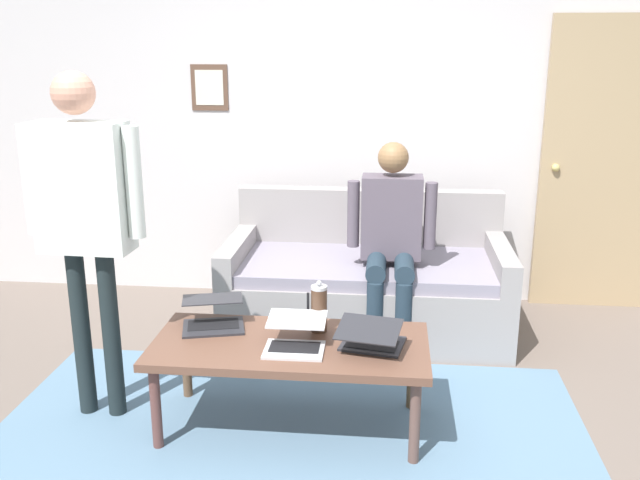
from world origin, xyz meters
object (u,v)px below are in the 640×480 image
(person_seated, at_px, (391,233))
(person_standing, at_px, (84,204))
(interior_door, at_px, (600,167))
(french_press, at_px, (319,308))
(coffee_table, at_px, (290,351))
(laptop_left, at_px, (295,339))
(couch, at_px, (366,285))
(laptop_right, at_px, (213,317))
(laptop_center, at_px, (371,339))

(person_seated, bearing_deg, person_standing, 35.13)
(interior_door, relative_size, person_standing, 1.18)
(french_press, relative_size, person_seated, 0.21)
(coffee_table, bearing_deg, interior_door, -135.35)
(french_press, bearing_deg, laptop_left, 66.03)
(couch, bearing_deg, laptop_right, 56.82)
(couch, distance_m, laptop_right, 1.38)
(interior_door, distance_m, laptop_center, 2.51)
(interior_door, xyz_separation_m, couch, (1.60, 0.59, -0.72))
(couch, relative_size, person_seated, 1.43)
(interior_door, xyz_separation_m, laptop_left, (1.89, 1.96, -0.52))
(coffee_table, bearing_deg, laptop_left, 120.29)
(interior_door, height_order, laptop_right, interior_door)
(laptop_right, distance_m, person_standing, 0.85)
(laptop_center, distance_m, person_seated, 1.13)
(laptop_right, height_order, person_seated, person_seated)
(couch, bearing_deg, interior_door, -159.65)
(interior_door, relative_size, coffee_table, 1.53)
(coffee_table, distance_m, laptop_right, 0.46)
(interior_door, bearing_deg, laptop_center, 51.54)
(laptop_right, distance_m, person_seated, 1.30)
(french_press, bearing_deg, laptop_center, 146.90)
(couch, height_order, french_press, couch)
(interior_door, bearing_deg, couch, 20.35)
(interior_door, relative_size, couch, 1.12)
(laptop_right, relative_size, french_press, 1.46)
(interior_door, distance_m, person_standing, 3.46)
(french_press, bearing_deg, laptop_right, -1.46)
(laptop_left, xyz_separation_m, laptop_center, (-0.36, -0.03, 0.00))
(laptop_center, xyz_separation_m, person_standing, (1.39, -0.07, 0.61))
(interior_door, relative_size, french_press, 7.61)
(coffee_table, distance_m, french_press, 0.26)
(interior_door, height_order, person_seated, interior_door)
(interior_door, relative_size, laptop_left, 6.22)
(laptop_center, relative_size, person_seated, 0.29)
(person_standing, bearing_deg, couch, -136.26)
(laptop_right, bearing_deg, french_press, 178.54)
(coffee_table, relative_size, laptop_right, 3.41)
(coffee_table, distance_m, person_seated, 1.22)
(coffee_table, bearing_deg, couch, -103.93)
(coffee_table, height_order, french_press, french_press)
(interior_door, bearing_deg, coffee_table, 44.65)
(french_press, height_order, person_standing, person_standing)
(interior_door, height_order, laptop_center, interior_door)
(laptop_right, bearing_deg, person_standing, 12.14)
(laptop_right, height_order, person_standing, person_standing)
(interior_door, height_order, person_standing, interior_door)
(laptop_center, bearing_deg, person_standing, -2.68)
(laptop_center, height_order, person_standing, person_standing)
(laptop_left, xyz_separation_m, laptop_right, (0.46, -0.22, 0.00))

